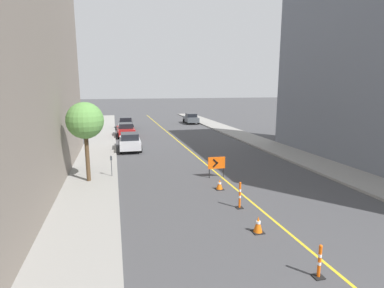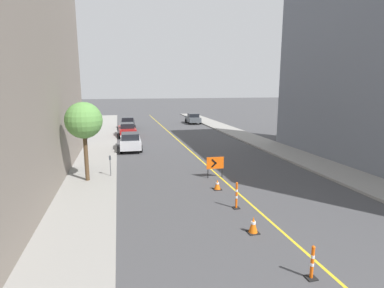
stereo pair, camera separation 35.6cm
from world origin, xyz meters
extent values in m
cube|color=gold|center=(0.00, 30.36, 0.00)|extent=(0.12, 60.73, 0.01)
cube|color=gray|center=(-7.94, 30.36, 0.08)|extent=(3.06, 60.73, 0.15)
cube|color=gray|center=(7.94, 30.36, 0.08)|extent=(3.06, 60.73, 0.15)
cube|color=black|center=(-1.16, 9.38, 0.01)|extent=(0.44, 0.44, 0.03)
cone|color=orange|center=(-1.16, 9.38, 0.35)|extent=(0.36, 0.36, 0.64)
cylinder|color=white|center=(-1.16, 9.38, 0.43)|extent=(0.18, 0.18, 0.10)
cube|color=black|center=(-0.91, 14.55, 0.01)|extent=(0.46, 0.46, 0.03)
cone|color=orange|center=(-0.91, 14.55, 0.30)|extent=(0.37, 0.37, 0.54)
cylinder|color=white|center=(-0.91, 14.55, 0.36)|extent=(0.19, 0.19, 0.09)
cube|color=black|center=(-0.71, 6.32, 0.02)|extent=(0.31, 0.31, 0.04)
cylinder|color=#EF560C|center=(-0.71, 6.32, 0.51)|extent=(0.10, 0.10, 0.95)
cylinder|color=white|center=(-0.71, 6.32, 0.47)|extent=(0.11, 0.11, 0.10)
cylinder|color=white|center=(-0.71, 6.32, 0.72)|extent=(0.11, 0.11, 0.10)
sphere|color=#EF560C|center=(-0.71, 6.32, 1.02)|extent=(0.11, 0.11, 0.11)
cube|color=black|center=(-0.89, 11.81, 0.02)|extent=(0.32, 0.32, 0.04)
cylinder|color=#EF560C|center=(-0.89, 11.81, 0.62)|extent=(0.10, 0.10, 1.17)
cylinder|color=white|center=(-0.89, 11.81, 0.56)|extent=(0.11, 0.11, 0.12)
cylinder|color=white|center=(-0.89, 11.81, 0.88)|extent=(0.11, 0.11, 0.12)
sphere|color=#EF560C|center=(-0.89, 11.81, 1.24)|extent=(0.11, 0.11, 0.11)
cube|color=#EF560C|center=(-0.34, 16.73, 0.96)|extent=(1.11, 0.12, 0.75)
cube|color=black|center=(-0.42, 16.69, 1.06)|extent=(0.36, 0.04, 0.35)
cube|color=black|center=(-0.42, 16.69, 0.85)|extent=(0.36, 0.04, 0.35)
cylinder|color=black|center=(-0.81, 16.73, 0.29)|extent=(0.06, 0.06, 0.58)
cylinder|color=black|center=(0.13, 16.73, 0.29)|extent=(0.06, 0.06, 0.58)
cube|color=#B7B7BC|center=(-5.19, 26.70, 0.68)|extent=(1.90, 4.34, 0.72)
cube|color=black|center=(-5.19, 26.49, 1.31)|extent=(1.57, 1.97, 0.55)
cylinder|color=black|center=(-6.05, 28.04, 0.32)|extent=(0.23, 0.64, 0.64)
cylinder|color=black|center=(-4.34, 28.04, 0.32)|extent=(0.23, 0.64, 0.64)
cylinder|color=black|center=(-6.05, 25.37, 0.32)|extent=(0.23, 0.64, 0.64)
cylinder|color=black|center=(-4.34, 25.37, 0.32)|extent=(0.23, 0.64, 0.64)
cube|color=maroon|center=(-5.25, 34.52, 0.68)|extent=(1.96, 4.37, 0.72)
cube|color=black|center=(-5.25, 34.31, 1.31)|extent=(1.60, 1.99, 0.55)
cylinder|color=black|center=(-6.10, 35.85, 0.32)|extent=(0.24, 0.65, 0.64)
cylinder|color=black|center=(-4.39, 35.85, 0.32)|extent=(0.24, 0.65, 0.64)
cylinder|color=black|center=(-6.10, 33.19, 0.32)|extent=(0.24, 0.65, 0.64)
cylinder|color=black|center=(-4.39, 33.19, 0.32)|extent=(0.24, 0.65, 0.64)
cube|color=black|center=(-4.93, 41.46, 0.68)|extent=(2.04, 4.40, 0.72)
cube|color=black|center=(-4.93, 41.25, 1.31)|extent=(1.64, 2.02, 0.55)
cylinder|color=black|center=(-5.79, 42.80, 0.32)|extent=(0.26, 0.65, 0.64)
cylinder|color=black|center=(-4.08, 42.80, 0.32)|extent=(0.26, 0.65, 0.64)
cylinder|color=black|center=(-5.79, 40.13, 0.32)|extent=(0.26, 0.65, 0.64)
cylinder|color=black|center=(-4.08, 40.13, 0.32)|extent=(0.26, 0.65, 0.64)
cube|color=#474C51|center=(5.24, 45.02, 0.68)|extent=(2.01, 4.38, 0.72)
cube|color=black|center=(5.24, 44.80, 1.31)|extent=(1.62, 2.01, 0.55)
cylinder|color=black|center=(4.39, 46.35, 0.32)|extent=(0.25, 0.65, 0.64)
cylinder|color=black|center=(6.10, 46.35, 0.32)|extent=(0.25, 0.65, 0.64)
cylinder|color=black|center=(4.39, 43.68, 0.32)|extent=(0.25, 0.65, 0.64)
cylinder|color=black|center=(6.10, 43.68, 0.32)|extent=(0.25, 0.65, 0.64)
cylinder|color=#4C4C51|center=(-6.77, 18.20, 0.67)|extent=(0.05, 0.05, 1.03)
cube|color=#33383D|center=(-6.77, 18.20, 1.30)|extent=(0.12, 0.10, 0.22)
sphere|color=#33383D|center=(-6.77, 18.20, 1.41)|extent=(0.11, 0.11, 0.11)
cylinder|color=#4C3823|center=(-8.10, 17.58, 1.56)|extent=(0.24, 0.24, 2.81)
sphere|color=#568E42|center=(-8.10, 17.58, 3.76)|extent=(2.12, 2.12, 2.12)
camera|label=1|loc=(-6.45, -0.59, 5.66)|focal=28.00mm
camera|label=2|loc=(-6.11, -0.68, 5.66)|focal=28.00mm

